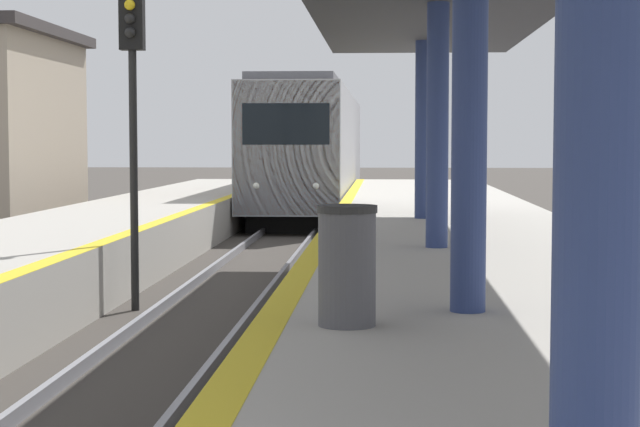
# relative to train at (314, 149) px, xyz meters

# --- Properties ---
(train) EXTENTS (2.89, 22.19, 4.43)m
(train) POSITION_rel_train_xyz_m (0.00, 0.00, 0.00)
(train) COLOR black
(train) RESTS_ON ground
(signal_mid) EXTENTS (0.36, 0.31, 4.81)m
(signal_mid) POSITION_rel_train_xyz_m (-1.14, -23.36, 1.09)
(signal_mid) COLOR black
(signal_mid) RESTS_ON ground
(trash_bin) EXTENTS (0.50, 0.50, 1.00)m
(trash_bin) POSITION_rel_train_xyz_m (2.31, -30.38, -0.72)
(trash_bin) COLOR #4C4C51
(trash_bin) RESTS_ON platform_right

